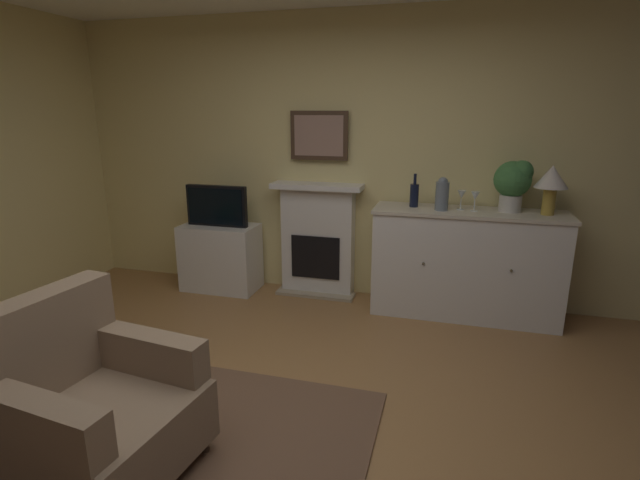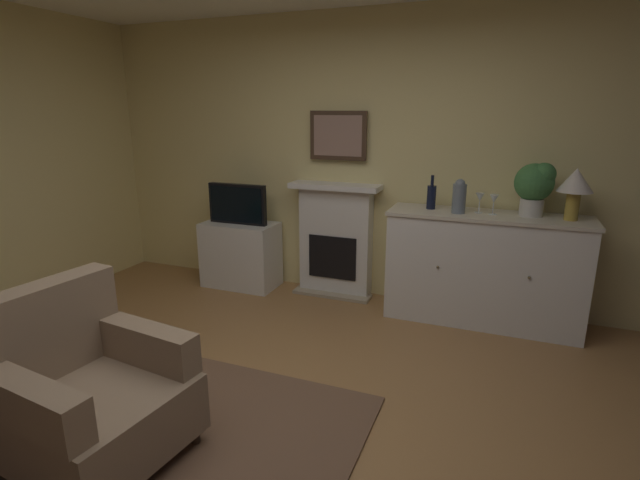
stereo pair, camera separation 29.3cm
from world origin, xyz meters
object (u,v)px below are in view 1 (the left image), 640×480
object	(u,v)px
vase_decorative	(442,194)
potted_plant_small	(514,181)
wine_bottle	(414,195)
fireplace_unit	(318,239)
wine_glass_center	(475,197)
tv_cabinet	(221,257)
armchair	(91,407)
sideboard_cabinet	(465,264)
tv_set	(217,206)
table_lamp	(551,180)
framed_picture	(319,136)
wine_glass_left	(461,195)

from	to	relation	value
vase_decorative	potted_plant_small	size ratio (longest dim) A/B	0.65
wine_bottle	vase_decorative	world-z (taller)	wine_bottle
wine_bottle	potted_plant_small	distance (m)	0.81
fireplace_unit	wine_glass_center	size ratio (longest dim) A/B	6.67
wine_glass_center	tv_cabinet	xyz separation A→B (m)	(-2.40, 0.03, -0.74)
fireplace_unit	armchair	bearing A→B (deg)	-98.18
sideboard_cabinet	potted_plant_small	bearing A→B (deg)	7.94
tv_cabinet	potted_plant_small	bearing A→B (deg)	0.65
tv_cabinet	armchair	size ratio (longest dim) A/B	0.82
tv_set	potted_plant_small	world-z (taller)	potted_plant_small
potted_plant_small	armchair	world-z (taller)	potted_plant_small
table_lamp	potted_plant_small	xyz separation A→B (m)	(-0.27, 0.05, -0.02)
framed_picture	wine_glass_center	world-z (taller)	framed_picture
table_lamp	tv_cabinet	distance (m)	3.10
tv_cabinet	wine_glass_left	bearing A→B (deg)	0.17
wine_glass_center	tv_cabinet	world-z (taller)	wine_glass_center
framed_picture	tv_set	distance (m)	1.21
vase_decorative	armchair	distance (m)	2.98
wine_glass_center	tv_set	distance (m)	2.40
fireplace_unit	wine_bottle	bearing A→B (deg)	-8.56
table_lamp	armchair	xyz separation A→B (m)	(-2.37, -2.50, -0.85)
armchair	wine_glass_left	bearing A→B (deg)	56.12
framed_picture	wine_glass_left	distance (m)	1.41
sideboard_cabinet	wine_bottle	bearing A→B (deg)	175.24
framed_picture	tv_cabinet	world-z (taller)	framed_picture
sideboard_cabinet	wine_glass_left	size ratio (longest dim) A/B	9.75
wine_bottle	potted_plant_small	xyz separation A→B (m)	(0.80, 0.01, 0.15)
potted_plant_small	vase_decorative	bearing A→B (deg)	-170.37
wine_glass_center	armchair	distance (m)	3.15
sideboard_cabinet	tv_cabinet	size ratio (longest dim) A/B	2.15
framed_picture	vase_decorative	size ratio (longest dim) A/B	1.96
vase_decorative	framed_picture	bearing A→B (deg)	166.70
wine_glass_center	tv_set	world-z (taller)	wine_glass_center
fireplace_unit	vase_decorative	xyz separation A→B (m)	(1.15, -0.23, 0.54)
vase_decorative	tv_cabinet	distance (m)	2.26
tv_cabinet	tv_set	bearing A→B (deg)	-90.00
sideboard_cabinet	tv_set	size ratio (longest dim) A/B	2.59
wine_glass_center	armchair	size ratio (longest dim) A/B	0.18
wine_glass_left	tv_cabinet	distance (m)	2.40
wine_glass_left	vase_decorative	bearing A→B (deg)	-155.57
wine_glass_left	vase_decorative	xyz separation A→B (m)	(-0.16, -0.07, 0.02)
vase_decorative	sideboard_cabinet	bearing A→B (deg)	11.92
sideboard_cabinet	wine_glass_left	xyz separation A→B (m)	(-0.08, 0.02, 0.60)
wine_glass_left	wine_glass_center	size ratio (longest dim) A/B	1.00
framed_picture	tv_set	size ratio (longest dim) A/B	0.89
table_lamp	wine_glass_left	distance (m)	0.70
fireplace_unit	sideboard_cabinet	xyz separation A→B (m)	(1.39, -0.18, -0.07)
sideboard_cabinet	potted_plant_small	size ratio (longest dim) A/B	3.74
wine_glass_center	vase_decorative	size ratio (longest dim) A/B	0.59
wine_bottle	tv_cabinet	distance (m)	2.02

